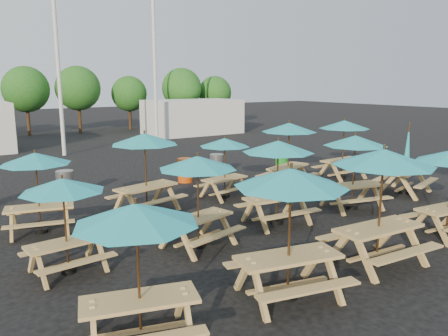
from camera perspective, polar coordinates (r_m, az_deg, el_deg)
ground at (r=13.61m, az=3.58°, el=-5.56°), size 120.00×120.00×0.00m
picnic_unit_0 at (r=6.45m, az=-11.36°, el=-7.13°), size 2.29×2.29×2.22m
picnic_unit_1 at (r=9.38m, az=-20.30°, el=-2.90°), size 1.83×1.83×2.03m
picnic_unit_2 at (r=12.18m, az=-23.39°, el=0.50°), size 2.17×2.17×2.16m
picnic_unit_3 at (r=7.75m, az=8.70°, el=-2.41°), size 2.43×2.43×2.45m
picnic_unit_4 at (r=10.20m, az=-3.46°, el=-0.10°), size 2.23×2.23×2.24m
picnic_unit_5 at (r=13.24m, az=-10.31°, el=3.07°), size 2.42×2.42×2.44m
picnic_unit_6 at (r=9.71m, az=20.08°, el=0.34°), size 2.28×2.28×2.57m
picnic_unit_7 at (r=11.98m, az=7.07°, el=2.07°), size 2.15×2.15×2.37m
picnic_unit_8 at (r=14.76m, az=0.09°, el=2.85°), size 1.98×1.98×2.08m
picnic_unit_10 at (r=13.95m, az=16.75°, el=2.81°), size 2.35×2.35×2.33m
picnic_unit_11 at (r=16.35m, az=8.49°, el=4.70°), size 2.58×2.58×2.46m
picnic_unit_13 at (r=16.71m, az=22.69°, el=0.40°), size 2.38×2.20×2.54m
picnic_unit_14 at (r=18.32m, az=15.42°, el=5.00°), size 2.07×2.07×2.43m
waste_bin_1 at (r=15.90m, az=-20.01°, el=-2.01°), size 0.59×0.59×0.95m
waste_bin_2 at (r=17.39m, az=-5.09°, el=-0.29°), size 0.59×0.59×0.95m
waste_bin_3 at (r=18.34m, az=-0.96°, el=0.35°), size 0.59×0.59×0.95m
waste_bin_4 at (r=20.31m, az=7.58°, el=1.30°), size 0.59×0.59×0.95m
mast_0 at (r=25.10m, az=-21.05°, el=15.20°), size 0.20×0.20×12.00m
mast_1 at (r=29.18m, az=-9.10°, el=15.10°), size 0.20×0.20×12.00m
event_tent_1 at (r=33.96m, az=-4.13°, el=6.69°), size 7.00×4.00×2.60m
tree_3 at (r=35.55m, az=-24.48°, el=9.33°), size 3.36×3.36×5.09m
tree_4 at (r=35.93m, az=-18.54°, el=9.84°), size 3.41×3.41×5.17m
tree_5 at (r=37.75m, az=-12.28°, el=9.45°), size 2.94×2.94×4.45m
tree_6 at (r=37.87m, az=-5.56°, el=10.34°), size 3.38×3.38×5.13m
tree_7 at (r=39.64m, az=-1.20°, el=9.79°), size 2.95×2.95×4.48m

